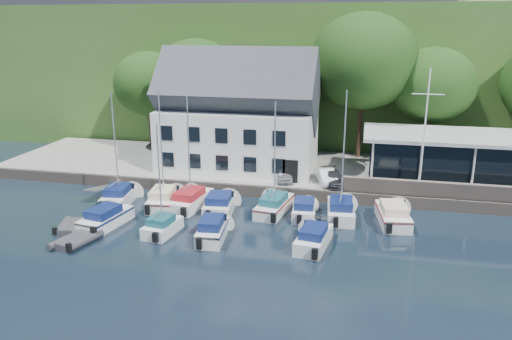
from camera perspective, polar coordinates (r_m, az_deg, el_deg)
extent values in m
plane|color=black|center=(31.30, 3.13, -10.29)|extent=(180.00, 180.00, 0.00)
cube|color=gray|center=(47.31, 6.61, -0.30)|extent=(60.00, 13.00, 1.00)
cube|color=#6D6057|center=(41.16, 5.65, -2.86)|extent=(60.00, 0.30, 1.00)
cube|color=#2E531F|center=(89.91, 9.85, 12.39)|extent=(160.00, 75.00, 16.00)
cube|color=#586030|center=(97.69, 15.25, 17.17)|extent=(50.00, 30.00, 0.30)
cube|color=#6D6057|center=(41.66, 22.38, -2.24)|extent=(18.00, 0.50, 1.20)
imported|color=silver|center=(43.00, 3.32, -0.46)|extent=(1.85, 3.50, 1.13)
imported|color=silver|center=(42.69, 8.03, -0.67)|extent=(2.30, 3.88, 1.21)
imported|color=#29292D|center=(42.37, 8.86, -0.90)|extent=(2.73, 4.19, 1.13)
imported|color=#2D4689|center=(43.12, 14.45, -0.89)|extent=(2.26, 3.70, 1.18)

